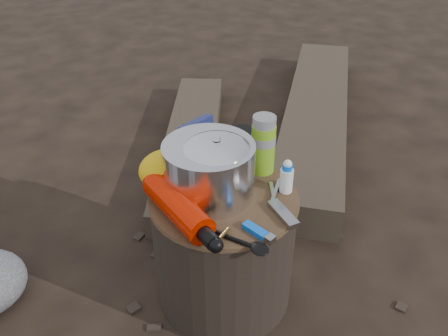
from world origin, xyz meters
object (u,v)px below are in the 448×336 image
stump (224,248)px  camping_pot (217,168)px  log_main (316,115)px  thermos (263,145)px  fuel_bottle (178,207)px  travel_mug (243,148)px

stump → camping_pot: bearing=113.9°
stump → camping_pot: size_ratio=2.35×
log_main → thermos: size_ratio=9.72×
stump → log_main: size_ratio=0.24×
fuel_bottle → log_main: bearing=29.1°
stump → log_main: 1.20m
travel_mug → stump: bearing=-140.2°
fuel_bottle → thermos: (0.32, 0.07, 0.05)m
stump → camping_pot: (-0.01, 0.02, 0.28)m
thermos → travel_mug: (-0.03, 0.06, -0.03)m
thermos → travel_mug: thermos is taller
log_main → camping_pot: 1.25m
stump → log_main: bearing=35.7°
stump → travel_mug: size_ratio=3.60×
camping_pot → thermos: bearing=10.9°
camping_pot → fuel_bottle: (-0.14, -0.04, -0.05)m
stump → travel_mug: (0.14, 0.11, 0.25)m
thermos → stump: bearing=-161.6°
camping_pot → travel_mug: size_ratio=1.54×
camping_pot → fuel_bottle: 0.15m
travel_mug → camping_pot: bearing=-147.8°
camping_pot → fuel_bottle: camping_pot is taller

